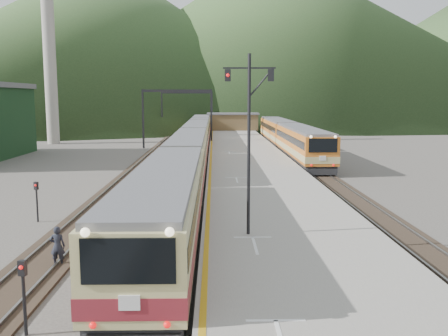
{
  "coord_description": "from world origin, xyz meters",
  "views": [
    {
      "loc": [
        2.17,
        -13.37,
        6.91
      ],
      "look_at": [
        2.86,
        21.22,
        2.0
      ],
      "focal_mm": 40.0,
      "sensor_mm": 36.0,
      "label": 1
    }
  ],
  "objects_px": {
    "second_train": "(288,136)",
    "worker": "(58,246)",
    "main_train": "(193,144)",
    "signal_mast": "(249,127)"
  },
  "relations": [
    {
      "from": "second_train",
      "to": "worker",
      "type": "relative_size",
      "value": 24.27
    },
    {
      "from": "second_train",
      "to": "signal_mast",
      "type": "height_order",
      "value": "signal_mast"
    },
    {
      "from": "second_train",
      "to": "signal_mast",
      "type": "relative_size",
      "value": 5.29
    },
    {
      "from": "main_train",
      "to": "worker",
      "type": "relative_size",
      "value": 47.76
    },
    {
      "from": "worker",
      "to": "signal_mast",
      "type": "bearing_deg",
      "value": -173.82
    },
    {
      "from": "signal_mast",
      "to": "second_train",
      "type": "bearing_deg",
      "value": 79.32
    },
    {
      "from": "main_train",
      "to": "signal_mast",
      "type": "relative_size",
      "value": 10.41
    },
    {
      "from": "main_train",
      "to": "signal_mast",
      "type": "bearing_deg",
      "value": -83.33
    },
    {
      "from": "main_train",
      "to": "worker",
      "type": "height_order",
      "value": "main_train"
    },
    {
      "from": "signal_mast",
      "to": "worker",
      "type": "height_order",
      "value": "signal_mast"
    }
  ]
}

